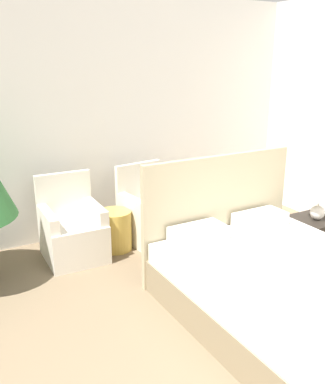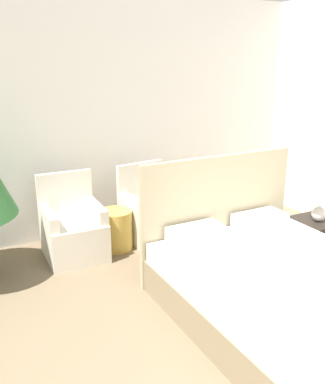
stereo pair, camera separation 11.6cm
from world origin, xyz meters
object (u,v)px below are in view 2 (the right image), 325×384
bed (282,289)px  nightstand (314,239)px  armchair_near_window_left (73,233)px  table_lamp (321,194)px  side_table (116,230)px  armchair_near_window_right (153,218)px

bed → nightstand: bearing=32.3°
armchair_near_window_left → nightstand: 2.69m
armchair_near_window_left → table_lamp: size_ratio=1.96×
nightstand → table_lamp: 0.54m
table_lamp → nightstand: bearing=88.0°
bed → side_table: bearing=110.3°
bed → nightstand: 1.35m
armchair_near_window_right → side_table: bearing=176.5°
armchair_near_window_left → nightstand: (2.36, -1.29, -0.06)m
bed → armchair_near_window_left: (-1.23, 2.01, 0.00)m
armchair_near_window_right → side_table: size_ratio=1.96×
table_lamp → side_table: table_lamp is taller
side_table → table_lamp: bearing=-34.6°
armchair_near_window_right → table_lamp: bearing=-50.8°
bed → armchair_near_window_right: bed is taller
bed → side_table: (-0.73, 1.98, -0.04)m
armchair_near_window_left → table_lamp: (2.36, -1.32, 0.48)m
bed → table_lamp: bed is taller
armchair_near_window_left → side_table: (0.50, -0.03, -0.05)m
armchair_near_window_right → bed: bearing=-90.3°
table_lamp → side_table: 2.33m
bed → armchair_near_window_left: bed is taller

